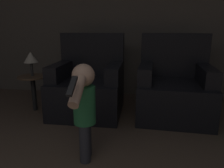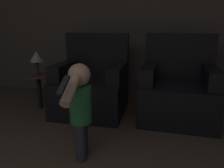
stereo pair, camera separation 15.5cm
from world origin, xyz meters
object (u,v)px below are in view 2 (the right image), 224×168
object	(u,v)px
armchair_left	(92,86)
lamp	(36,57)
person_toddler	(80,105)
armchair_right	(178,90)

from	to	relation	value
armchair_left	lamp	xyz separation A→B (m)	(-0.74, -0.06, 0.37)
armchair_left	lamp	bearing A→B (deg)	-174.84
armchair_left	person_toddler	world-z (taller)	armchair_left
armchair_right	armchair_left	bearing A→B (deg)	-176.31
person_toddler	lamp	bearing A→B (deg)	35.20
armchair_right	person_toddler	distance (m)	1.41
armchair_right	lamp	bearing A→B (deg)	-174.44
armchair_right	lamp	xyz separation A→B (m)	(-1.84, -0.06, 0.37)
armchair_left	armchair_right	world-z (taller)	same
armchair_left	lamp	world-z (taller)	armchair_left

